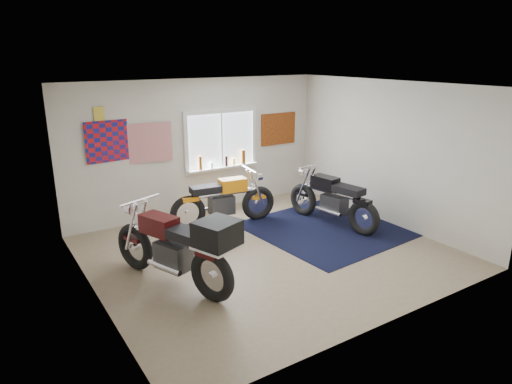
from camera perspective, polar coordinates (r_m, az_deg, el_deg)
ground at (r=7.63m, az=1.47°, el=-7.52°), size 5.50×5.50×0.00m
room_shell at (r=7.11m, az=1.57°, el=4.59°), size 5.50×5.50×5.50m
navy_rug at (r=8.67m, az=8.65°, el=-4.58°), size 2.70×2.79×0.01m
window_assembly at (r=9.49m, az=-4.37°, el=6.04°), size 1.66×0.17×1.26m
oil_bottles at (r=9.54m, az=-3.63°, el=4.02°), size 1.09×0.09×0.30m
flag_display at (r=8.52m, az=-19.05°, el=9.24°), size 1.60×0.10×1.17m
triumph_poster at (r=10.22m, az=2.81°, el=7.89°), size 0.90×0.03×0.70m
yellow_triumph at (r=8.66m, az=-4.08°, el=-1.20°), size 2.11×0.63×1.06m
black_chrome_bike at (r=8.77m, az=9.53°, el=-1.10°), size 0.66×2.11×1.09m
maroon_tourer at (r=6.40m, az=-9.57°, el=-6.85°), size 1.17×2.25×1.17m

